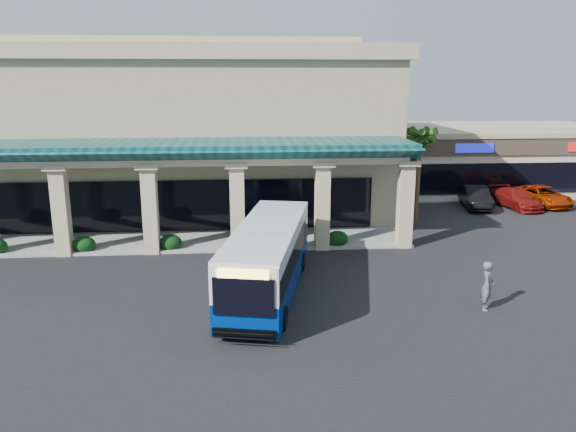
{
  "coord_description": "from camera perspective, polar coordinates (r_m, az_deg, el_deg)",
  "views": [
    {
      "loc": [
        -2.71,
        -23.61,
        8.95
      ],
      "look_at": [
        -0.44,
        3.8,
        2.2
      ],
      "focal_mm": 35.0,
      "sensor_mm": 36.0,
      "label": 1
    }
  ],
  "objects": [
    {
      "name": "pedestrian",
      "position": [
        23.68,
        19.61,
        -6.69
      ],
      "size": [
        0.77,
        0.86,
        1.99
      ],
      "primitive_type": "imported",
      "rotation": [
        0.0,
        0.0,
        1.07
      ],
      "color": "#4E5564",
      "rests_on": "ground"
    },
    {
      "name": "ground",
      "position": [
        25.39,
        1.72,
        -6.86
      ],
      "size": [
        110.0,
        110.0,
        0.0
      ],
      "primitive_type": "plane",
      "color": "black"
    },
    {
      "name": "car_gray",
      "position": [
        44.66,
        24.43,
        1.88
      ],
      "size": [
        2.9,
        5.22,
        1.38
      ],
      "primitive_type": "imported",
      "rotation": [
        0.0,
        0.0,
        0.13
      ],
      "color": "#A62901",
      "rests_on": "ground"
    },
    {
      "name": "car_white",
      "position": [
        42.02,
        18.52,
        1.83
      ],
      "size": [
        2.46,
        4.87,
        1.53
      ],
      "primitive_type": "imported",
      "rotation": [
        0.0,
        0.0,
        -0.19
      ],
      "color": "black",
      "rests_on": "ground"
    },
    {
      "name": "palm_0",
      "position": [
        36.82,
        13.1,
        4.6
      ],
      "size": [
        2.4,
        2.4,
        6.6
      ],
      "primitive_type": null,
      "color": "#1C3D10",
      "rests_on": "ground"
    },
    {
      "name": "arcade",
      "position": [
        31.46,
        -14.32,
        2.18
      ],
      "size": [
        30.0,
        6.2,
        5.7
      ],
      "primitive_type": null,
      "color": "#0A3B3F",
      "rests_on": "ground"
    },
    {
      "name": "palm_1",
      "position": [
        40.0,
        13.15,
        4.73
      ],
      "size": [
        2.4,
        2.4,
        5.8
      ],
      "primitive_type": null,
      "color": "#1C3D10",
      "rests_on": "ground"
    },
    {
      "name": "broadleaf_tree",
      "position": [
        44.3,
        8.68,
        5.13
      ],
      "size": [
        2.6,
        2.6,
        4.81
      ],
      "primitive_type": null,
      "color": "black",
      "rests_on": "ground"
    },
    {
      "name": "transit_bus",
      "position": [
        23.83,
        -2.04,
        -4.48
      ],
      "size": [
        4.65,
        10.92,
        2.97
      ],
      "primitive_type": null,
      "rotation": [
        0.0,
        0.0,
        -0.21
      ],
      "color": "navy",
      "rests_on": "ground"
    },
    {
      "name": "strip_mall",
      "position": [
        52.33,
        18.73,
        5.93
      ],
      "size": [
        22.5,
        12.5,
        4.9
      ],
      "primitive_type": null,
      "color": "beige",
      "rests_on": "ground"
    },
    {
      "name": "main_building",
      "position": [
        40.09,
        -12.44,
        8.78
      ],
      "size": [
        30.8,
        14.8,
        11.35
      ],
      "primitive_type": null,
      "color": "tan",
      "rests_on": "ground"
    },
    {
      "name": "car_red",
      "position": [
        43.01,
        22.15,
        1.66
      ],
      "size": [
        2.57,
        4.87,
        1.35
      ],
      "primitive_type": "imported",
      "rotation": [
        0.0,
        0.0,
        0.15
      ],
      "color": "maroon",
      "rests_on": "ground"
    }
  ]
}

